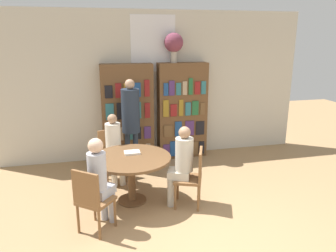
# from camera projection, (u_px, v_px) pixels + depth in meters

# --- Properties ---
(ground_plane) EXTENTS (16.00, 16.00, 0.00)m
(ground_plane) POSITION_uv_depth(u_px,v_px,m) (206.00, 246.00, 4.04)
(ground_plane) COLOR #9E7A51
(wall_back) EXTENTS (6.40, 0.07, 3.00)m
(wall_back) POSITION_uv_depth(u_px,v_px,m) (153.00, 86.00, 6.75)
(wall_back) COLOR beige
(wall_back) RESTS_ON ground_plane
(bookshelf_left) EXTENTS (1.02, 0.34, 1.98)m
(bookshelf_left) POSITION_uv_depth(u_px,v_px,m) (128.00, 114.00, 6.58)
(bookshelf_left) COLOR brown
(bookshelf_left) RESTS_ON ground_plane
(bookshelf_right) EXTENTS (1.02, 0.34, 1.98)m
(bookshelf_right) POSITION_uv_depth(u_px,v_px,m) (182.00, 111.00, 6.83)
(bookshelf_right) COLOR brown
(bookshelf_right) RESTS_ON ground_plane
(flower_vase) EXTENTS (0.38, 0.38, 0.58)m
(flower_vase) POSITION_uv_depth(u_px,v_px,m) (174.00, 43.00, 6.43)
(flower_vase) COLOR #B7AD9E
(flower_vase) RESTS_ON bookshelf_right
(reading_table) EXTENTS (1.22, 1.22, 0.74)m
(reading_table) POSITION_uv_depth(u_px,v_px,m) (131.00, 164.00, 4.97)
(reading_table) COLOR brown
(reading_table) RESTS_ON ground_plane
(chair_near_camera) EXTENTS (0.56, 0.56, 0.90)m
(chair_near_camera) POSITION_uv_depth(u_px,v_px,m) (92.00, 198.00, 4.18)
(chair_near_camera) COLOR brown
(chair_near_camera) RESTS_ON ground_plane
(chair_left_side) EXTENTS (0.49, 0.49, 0.90)m
(chair_left_side) POSITION_uv_depth(u_px,v_px,m) (111.00, 152.00, 5.80)
(chair_left_side) COLOR brown
(chair_left_side) RESTS_ON ground_plane
(chair_far_side) EXTENTS (0.52, 0.52, 0.90)m
(chair_far_side) POSITION_uv_depth(u_px,v_px,m) (193.00, 175.00, 4.87)
(chair_far_side) COLOR brown
(chair_far_side) RESTS_ON ground_plane
(seated_reader_left) EXTENTS (0.33, 0.40, 1.23)m
(seated_reader_left) POSITION_uv_depth(u_px,v_px,m) (114.00, 145.00, 5.60)
(seated_reader_left) COLOR silver
(seated_reader_left) RESTS_ON ground_plane
(seated_reader_right) EXTENTS (0.41, 0.37, 1.24)m
(seated_reader_right) POSITION_uv_depth(u_px,v_px,m) (181.00, 161.00, 4.84)
(seated_reader_right) COLOR beige
(seated_reader_right) RESTS_ON ground_plane
(seated_reader_back) EXTENTS (0.39, 0.40, 1.26)m
(seated_reader_back) POSITION_uv_depth(u_px,v_px,m) (100.00, 177.00, 4.28)
(seated_reader_back) COLOR #B2B7C6
(seated_reader_back) RESTS_ON ground_plane
(librarian_standing) EXTENTS (0.34, 0.61, 1.74)m
(librarian_standing) POSITION_uv_depth(u_px,v_px,m) (131.00, 115.00, 6.08)
(librarian_standing) COLOR #232D3D
(librarian_standing) RESTS_ON ground_plane
(open_book_on_table) EXTENTS (0.24, 0.18, 0.03)m
(open_book_on_table) POSITION_uv_depth(u_px,v_px,m) (132.00, 152.00, 5.08)
(open_book_on_table) COLOR silver
(open_book_on_table) RESTS_ON reading_table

